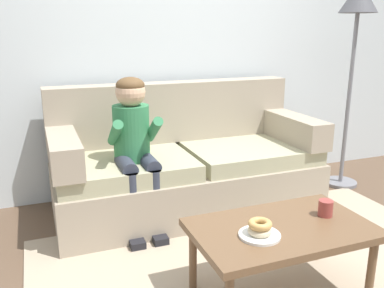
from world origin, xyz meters
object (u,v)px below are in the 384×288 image
Objects in this scene: person_child at (134,139)px; couch at (185,166)px; coffee_table at (282,234)px; mug at (326,208)px; donut at (260,231)px; toy_controller at (280,244)px; floor_lamp at (357,21)px.

couch is at bearing 24.80° from person_child.
mug is at bearing 4.30° from coffee_table.
donut reaches higher than toy_controller.
person_child is at bearing 127.13° from mug.
toy_controller is (0.82, -0.65, -0.65)m from person_child.
coffee_table is at bearing -64.54° from person_child.
mug is at bearing 9.62° from donut.
coffee_table is at bearing -93.28° from toy_controller.
person_child is at bearing 107.02° from donut.
couch reaches higher than donut.
coffee_table is at bearing -175.70° from mug.
donut is at bearing -170.38° from mug.
person_child is at bearing -155.20° from couch.
donut is at bearing -72.98° from person_child.
floor_lamp reaches higher than couch.
donut is (-0.17, -0.06, 0.08)m from coffee_table.
toy_controller is at bearing -38.29° from person_child.
donut is (0.35, -1.15, -0.22)m from person_child.
floor_lamp is at bearing 40.04° from coffee_table.
coffee_table is 2.24m from floor_lamp.
mug is (0.46, 0.08, 0.01)m from donut.
donut is 0.47m from mug.
toy_controller is (0.01, 0.42, -0.44)m from mug.
floor_lamp is (2.01, 0.16, 0.81)m from person_child.
person_child is (-0.52, 1.09, 0.29)m from coffee_table.
person_child is 1.22m from donut.
couch is 2.18× the size of coffee_table.
person_child reaches higher than coffee_table.
coffee_table is at bearing -87.33° from couch.
mug is at bearing -60.59° from toy_controller.
person_child is 1.23m from toy_controller.
donut is at bearing -102.38° from toy_controller.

